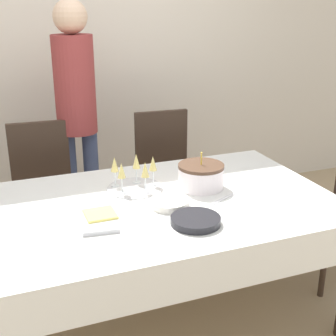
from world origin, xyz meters
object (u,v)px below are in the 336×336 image
object	(u,v)px
dining_chair_far_right	(166,171)
dining_chair_far_left	(44,188)
champagne_tray	(135,176)
plate_stack_main	(196,220)
plate_stack_dessert	(169,203)
person_standing	(76,102)
birthday_cake	(201,176)

from	to	relation	value
dining_chair_far_right	dining_chair_far_left	bearing A→B (deg)	180.00
champagne_tray	plate_stack_main	world-z (taller)	champagne_tray
plate_stack_dessert	person_standing	world-z (taller)	person_standing
dining_chair_far_right	champagne_tray	distance (m)	0.87
birthday_cake	person_standing	size ratio (longest dim) A/B	0.15
dining_chair_far_right	birthday_cake	world-z (taller)	dining_chair_far_right
birthday_cake	plate_stack_main	distance (m)	0.46
dining_chair_far_right	plate_stack_dessert	bearing A→B (deg)	-109.89
plate_stack_dessert	person_standing	bearing A→B (deg)	101.72
dining_chair_far_right	plate_stack_dessert	distance (m)	1.07
dining_chair_far_left	champagne_tray	bearing A→B (deg)	-57.59
birthday_cake	plate_stack_dessert	world-z (taller)	birthday_cake
birthday_cake	dining_chair_far_right	bearing A→B (deg)	83.28
champagne_tray	plate_stack_dessert	xyz separation A→B (m)	(0.09, -0.29, -0.06)
dining_chair_far_left	plate_stack_dessert	bearing A→B (deg)	-61.61
champagne_tray	person_standing	xyz separation A→B (m)	(-0.15, 0.87, 0.26)
dining_chair_far_right	plate_stack_main	bearing A→B (deg)	-104.37
dining_chair_far_left	dining_chair_far_right	bearing A→B (deg)	-0.00
birthday_cake	plate_stack_dessert	size ratio (longest dim) A/B	1.28
dining_chair_far_right	birthday_cake	size ratio (longest dim) A/B	3.70
plate_stack_dessert	person_standing	xyz separation A→B (m)	(-0.24, 1.16, 0.32)
champagne_tray	plate_stack_dessert	world-z (taller)	champagne_tray
person_standing	dining_chair_far_right	bearing A→B (deg)	-16.91
plate_stack_main	person_standing	size ratio (longest dim) A/B	0.14
plate_stack_main	dining_chair_far_left	bearing A→B (deg)	115.35
dining_chair_far_right	person_standing	size ratio (longest dim) A/B	0.55
plate_stack_main	birthday_cake	bearing A→B (deg)	61.98
champagne_tray	plate_stack_main	size ratio (longest dim) A/B	1.32
birthday_cake	champagne_tray	bearing A→B (deg)	161.25
birthday_cake	person_standing	distance (m)	1.14
birthday_cake	champagne_tray	size ratio (longest dim) A/B	0.82
plate_stack_main	champagne_tray	bearing A→B (deg)	104.71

